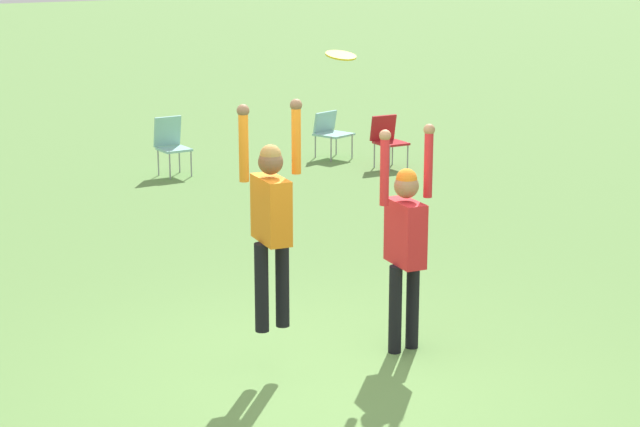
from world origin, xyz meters
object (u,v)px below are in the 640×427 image
(frisbee, at_px, (341,55))
(camping_chair_2, at_px, (171,141))
(person_jumping, at_px, (271,212))
(camping_chair_3, at_px, (330,130))
(person_defending, at_px, (405,235))
(camping_chair_1, at_px, (388,137))

(frisbee, xyz_separation_m, camping_chair_2, (2.50, 7.75, -2.15))
(person_jumping, distance_m, frisbee, 1.48)
(frisbee, bearing_deg, camping_chair_3, 53.64)
(camping_chair_2, bearing_deg, person_defending, 79.56)
(person_jumping, distance_m, camping_chair_2, 8.50)
(camping_chair_1, height_order, camping_chair_2, camping_chair_2)
(frisbee, xyz_separation_m, camping_chair_3, (5.45, 7.41, -2.22))
(person_defending, relative_size, frisbee, 7.74)
(person_jumping, distance_m, camping_chair_3, 9.75)
(person_jumping, xyz_separation_m, camping_chair_2, (3.27, 7.79, -0.89))
(frisbee, xyz_separation_m, camping_chair_1, (5.70, 6.15, -2.19))
(person_defending, height_order, camping_chair_1, person_defending)
(person_jumping, xyz_separation_m, camping_chair_3, (6.22, 7.45, -0.96))
(frisbee, bearing_deg, person_defending, -33.47)
(person_jumping, distance_m, camping_chair_1, 9.01)
(frisbee, relative_size, camping_chair_2, 0.28)
(frisbee, distance_m, camping_chair_3, 9.46)
(camping_chair_2, distance_m, camping_chair_3, 2.97)
(person_jumping, xyz_separation_m, person_defending, (1.26, -0.28, -0.34))
(frisbee, relative_size, camping_chair_1, 0.31)
(person_defending, distance_m, camping_chair_1, 8.34)
(camping_chair_1, bearing_deg, camping_chair_2, -18.99)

